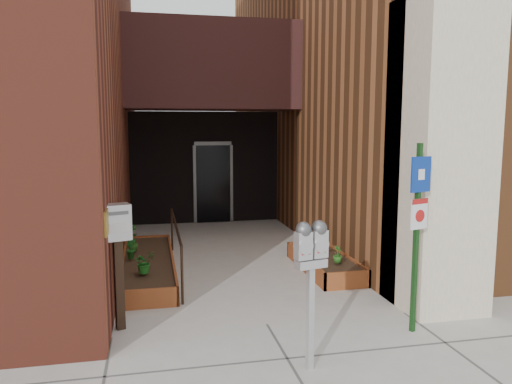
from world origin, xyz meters
TOP-DOWN VIEW (x-y plane):
  - ground at (0.00, 0.00)m, footprint 80.00×80.00m
  - architecture at (-0.18, 6.89)m, footprint 20.00×14.60m
  - planter_left at (-1.55, 2.70)m, footprint 0.90×3.60m
  - planter_right at (1.60, 2.20)m, footprint 0.80×2.20m
  - handrail at (-1.05, 2.65)m, footprint 0.04×3.34m
  - parking_meter at (0.18, -1.27)m, footprint 0.38×0.21m
  - sign_post at (1.79, -0.60)m, footprint 0.32×0.13m
  - payment_dropbox at (-1.90, 0.27)m, footprint 0.38×0.32m
  - shrub_left_a at (-1.60, 1.72)m, footprint 0.45×0.45m
  - shrub_left_b at (-1.85, 2.69)m, footprint 0.25×0.25m
  - shrub_left_c at (-1.82, 3.23)m, footprint 0.26×0.26m
  - shrub_left_d at (-1.85, 3.69)m, footprint 0.29×0.29m
  - shrub_right_a at (1.63, 1.65)m, footprint 0.23×0.23m
  - shrub_right_b at (1.42, 1.93)m, footprint 0.26×0.26m
  - shrub_right_c at (1.85, 3.03)m, footprint 0.42×0.42m

SIDE VIEW (x-z plane):
  - ground at x=0.00m, z-range 0.00..0.00m
  - planter_left at x=-1.55m, z-range -0.02..0.28m
  - planter_right at x=1.60m, z-range -0.02..0.28m
  - shrub_right_a at x=1.63m, z-range 0.30..0.59m
  - shrub_left_c at x=-1.82m, z-range 0.30..0.64m
  - shrub_left_b at x=-1.85m, z-range 0.30..0.64m
  - shrub_left_a at x=-1.60m, z-range 0.30..0.65m
  - shrub_right_b at x=1.42m, z-range 0.30..0.66m
  - shrub_right_c at x=1.85m, z-range 0.30..0.66m
  - shrub_left_d at x=-1.85m, z-range 0.30..0.70m
  - handrail at x=-1.05m, z-range 0.30..1.20m
  - payment_dropbox at x=-1.90m, z-range 0.36..2.01m
  - parking_meter at x=0.18m, z-range 0.45..2.09m
  - sign_post at x=1.79m, z-range 0.28..2.70m
  - architecture at x=-0.18m, z-range -0.02..9.98m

